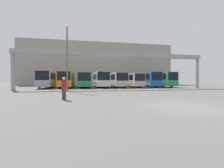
{
  "coord_description": "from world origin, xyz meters",
  "views": [
    {
      "loc": [
        -5.65,
        -7.62,
        1.5
      ],
      "look_at": [
        -0.24,
        20.19,
        0.85
      ],
      "focal_mm": 24.0,
      "sensor_mm": 36.0,
      "label": 1
    }
  ],
  "objects_px": {
    "bus_slot_1": "(67,79)",
    "bus_slot_7": "(160,79)",
    "bus_slot_3": "(100,79)",
    "bus_slot_4": "(116,79)",
    "lamp_post": "(67,56)",
    "bus_slot_2": "(84,79)",
    "bus_slot_6": "(146,79)",
    "bus_slot_5": "(131,80)",
    "traffic_cone": "(66,90)",
    "pedestrian_near_center": "(64,88)",
    "bus_slot_0": "(49,79)"
  },
  "relations": [
    {
      "from": "bus_slot_5",
      "to": "bus_slot_6",
      "type": "xyz_separation_m",
      "value": [
        3.6,
        -0.25,
        0.16
      ]
    },
    {
      "from": "bus_slot_0",
      "to": "traffic_cone",
      "type": "bearing_deg",
      "value": -69.36
    },
    {
      "from": "bus_slot_5",
      "to": "bus_slot_0",
      "type": "bearing_deg",
      "value": 179.43
    },
    {
      "from": "bus_slot_3",
      "to": "bus_slot_7",
      "type": "distance_m",
      "value": 14.42
    },
    {
      "from": "pedestrian_near_center",
      "to": "bus_slot_0",
      "type": "bearing_deg",
      "value": -31.3
    },
    {
      "from": "bus_slot_6",
      "to": "lamp_post",
      "type": "relative_size",
      "value": 1.16
    },
    {
      "from": "bus_slot_5",
      "to": "lamp_post",
      "type": "relative_size",
      "value": 1.22
    },
    {
      "from": "bus_slot_4",
      "to": "bus_slot_7",
      "type": "xyz_separation_m",
      "value": [
        10.81,
        -0.3,
        0.1
      ]
    },
    {
      "from": "bus_slot_1",
      "to": "bus_slot_6",
      "type": "xyz_separation_m",
      "value": [
        18.01,
        -0.79,
        0.02
      ]
    },
    {
      "from": "traffic_cone",
      "to": "bus_slot_2",
      "type": "bearing_deg",
      "value": 79.09
    },
    {
      "from": "bus_slot_6",
      "to": "bus_slot_3",
      "type": "bearing_deg",
      "value": 177.36
    },
    {
      "from": "bus_slot_7",
      "to": "traffic_cone",
      "type": "height_order",
      "value": "bus_slot_7"
    },
    {
      "from": "bus_slot_2",
      "to": "bus_slot_5",
      "type": "bearing_deg",
      "value": -0.83
    },
    {
      "from": "bus_slot_4",
      "to": "bus_slot_5",
      "type": "xyz_separation_m",
      "value": [
        3.6,
        0.03,
        -0.07
      ]
    },
    {
      "from": "bus_slot_4",
      "to": "bus_slot_6",
      "type": "height_order",
      "value": "bus_slot_6"
    },
    {
      "from": "bus_slot_5",
      "to": "bus_slot_7",
      "type": "bearing_deg",
      "value": -2.59
    },
    {
      "from": "bus_slot_2",
      "to": "bus_slot_1",
      "type": "bearing_deg",
      "value": 174.06
    },
    {
      "from": "bus_slot_0",
      "to": "bus_slot_3",
      "type": "bearing_deg",
      "value": 0.34
    },
    {
      "from": "lamp_post",
      "to": "bus_slot_6",
      "type": "bearing_deg",
      "value": 35.46
    },
    {
      "from": "bus_slot_1",
      "to": "bus_slot_6",
      "type": "relative_size",
      "value": 1.15
    },
    {
      "from": "bus_slot_3",
      "to": "pedestrian_near_center",
      "type": "xyz_separation_m",
      "value": [
        -5.29,
        -21.53,
        -0.96
      ]
    },
    {
      "from": "pedestrian_near_center",
      "to": "bus_slot_7",
      "type": "bearing_deg",
      "value": -88.94
    },
    {
      "from": "bus_slot_4",
      "to": "bus_slot_6",
      "type": "bearing_deg",
      "value": -1.8
    },
    {
      "from": "bus_slot_3",
      "to": "bus_slot_4",
      "type": "height_order",
      "value": "bus_slot_3"
    },
    {
      "from": "bus_slot_3",
      "to": "bus_slot_7",
      "type": "height_order",
      "value": "bus_slot_7"
    },
    {
      "from": "bus_slot_1",
      "to": "bus_slot_4",
      "type": "bearing_deg",
      "value": -2.96
    },
    {
      "from": "bus_slot_2",
      "to": "bus_slot_0",
      "type": "bearing_deg",
      "value": 179.82
    },
    {
      "from": "bus_slot_1",
      "to": "traffic_cone",
      "type": "relative_size",
      "value": 20.16
    },
    {
      "from": "bus_slot_0",
      "to": "bus_slot_3",
      "type": "relative_size",
      "value": 0.99
    },
    {
      "from": "bus_slot_1",
      "to": "bus_slot_3",
      "type": "height_order",
      "value": "bus_slot_3"
    },
    {
      "from": "bus_slot_5",
      "to": "traffic_cone",
      "type": "relative_size",
      "value": 18.38
    },
    {
      "from": "bus_slot_0",
      "to": "pedestrian_near_center",
      "type": "height_order",
      "value": "bus_slot_0"
    },
    {
      "from": "bus_slot_3",
      "to": "lamp_post",
      "type": "distance_m",
      "value": 14.08
    },
    {
      "from": "bus_slot_2",
      "to": "traffic_cone",
      "type": "relative_size",
      "value": 18.91
    },
    {
      "from": "bus_slot_0",
      "to": "bus_slot_6",
      "type": "xyz_separation_m",
      "value": [
        21.62,
        -0.43,
        -0.01
      ]
    },
    {
      "from": "bus_slot_1",
      "to": "bus_slot_7",
      "type": "height_order",
      "value": "bus_slot_7"
    },
    {
      "from": "lamp_post",
      "to": "bus_slot_4",
      "type": "bearing_deg",
      "value": 51.87
    },
    {
      "from": "bus_slot_2",
      "to": "bus_slot_6",
      "type": "bearing_deg",
      "value": -1.63
    },
    {
      "from": "bus_slot_4",
      "to": "bus_slot_6",
      "type": "xyz_separation_m",
      "value": [
        7.21,
        -0.23,
        0.09
      ]
    },
    {
      "from": "bus_slot_4",
      "to": "pedestrian_near_center",
      "type": "height_order",
      "value": "bus_slot_4"
    },
    {
      "from": "traffic_cone",
      "to": "bus_slot_1",
      "type": "bearing_deg",
      "value": 95.13
    },
    {
      "from": "lamp_post",
      "to": "pedestrian_near_center",
      "type": "bearing_deg",
      "value": -85.96
    },
    {
      "from": "bus_slot_1",
      "to": "lamp_post",
      "type": "height_order",
      "value": "lamp_post"
    },
    {
      "from": "traffic_cone",
      "to": "bus_slot_6",
      "type": "bearing_deg",
      "value": 35.98
    },
    {
      "from": "bus_slot_3",
      "to": "bus_slot_2",
      "type": "bearing_deg",
      "value": -178.61
    },
    {
      "from": "bus_slot_4",
      "to": "bus_slot_2",
      "type": "bearing_deg",
      "value": 178.53
    },
    {
      "from": "bus_slot_0",
      "to": "lamp_post",
      "type": "bearing_deg",
      "value": -68.46
    },
    {
      "from": "bus_slot_1",
      "to": "pedestrian_near_center",
      "type": "relative_size",
      "value": 6.8
    },
    {
      "from": "bus_slot_2",
      "to": "bus_slot_7",
      "type": "bearing_deg",
      "value": -1.54
    },
    {
      "from": "bus_slot_1",
      "to": "pedestrian_near_center",
      "type": "xyz_separation_m",
      "value": [
        1.92,
        -21.82,
        -0.94
      ]
    }
  ]
}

